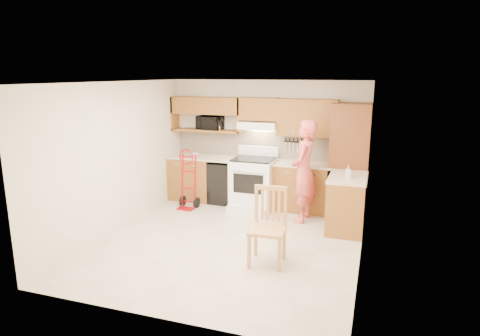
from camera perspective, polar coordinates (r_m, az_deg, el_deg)
The scene contains 28 objects.
floor at distance 6.75m, azimuth -1.36°, elevation -10.14°, with size 4.00×4.50×0.02m, color #C4B399.
ceiling at distance 6.21m, azimuth -1.49°, elevation 11.78°, with size 4.00×4.50×0.02m, color white.
wall_back at distance 8.48m, azimuth 3.77°, elevation 3.51°, with size 4.00×0.02×2.50m, color beige.
wall_front at distance 4.38m, azimuth -11.55°, elevation -5.75°, with size 4.00×0.02×2.50m, color beige.
wall_left at distance 7.28m, azimuth -16.48°, elevation 1.43°, with size 0.02×4.50×2.50m, color beige.
wall_right at distance 6.00m, azimuth 16.94°, elevation -0.97°, with size 0.02×4.50×2.50m, color beige.
backsplash at distance 8.47m, azimuth 3.72°, elevation 3.15°, with size 3.92×0.03×0.55m, color beige.
lower_cab_left at distance 8.88m, azimuth -6.55°, elevation -1.40°, with size 0.90×0.60×0.90m, color brown.
dishwasher at distance 8.60m, azimuth -2.00°, elevation -1.96°, with size 0.60×0.60×0.85m, color black.
lower_cab_right at distance 8.19m, azimuth 8.76°, elevation -2.69°, with size 1.14×0.60×0.90m, color brown.
countertop_left at distance 8.66m, azimuth -4.82°, elevation 1.46°, with size 1.50×0.63×0.04m, color #BFB197.
countertop_right at distance 8.08m, azimuth 8.87°, elevation 0.52°, with size 1.14×0.63×0.04m, color #BFB197.
cab_return_right at distance 7.33m, azimuth 14.41°, elevation -4.82°, with size 0.60×1.00×0.90m, color brown.
countertop_return at distance 7.21m, azimuth 14.61°, elevation -1.25°, with size 0.63×1.00×0.04m, color #BFB197.
pantry_tall at distance 7.96m, azimuth 14.73°, elevation 1.02°, with size 0.70×0.60×2.10m, color brown.
upper_cab_left at distance 8.63m, azimuth -4.60°, elevation 8.54°, with size 1.50×0.33×0.34m, color brown.
upper_shelf_mw at distance 8.69m, azimuth -4.54°, elevation 5.18°, with size 1.50×0.33×0.04m, color brown.
upper_cab_center at distance 8.26m, azimuth 2.71°, elevation 8.09°, with size 0.76×0.33×0.44m, color brown.
upper_cab_right at distance 8.07m, azimuth 9.25°, elevation 6.83°, with size 1.14×0.33×0.70m, color brown.
range_hood at distance 8.23m, azimuth 2.57°, elevation 5.91°, with size 0.76×0.46×0.14m, color white.
knife_strip at distance 8.31m, azimuth 7.34°, elevation 3.17°, with size 0.40×0.05×0.29m, color black, non-canonical shape.
microwave at distance 8.64m, azimuth -4.13°, elevation 6.21°, with size 0.50×0.34×0.28m, color black.
range at distance 8.10m, azimuth 1.73°, elevation -1.62°, with size 0.82×1.07×1.20m, color white, non-canonical shape.
person at distance 7.49m, azimuth 8.73°, elevation -0.45°, with size 0.67×0.44×1.84m, color #D8534C.
hand_truck at distance 8.24m, azimuth -7.28°, elevation -1.91°, with size 0.42×0.39×1.08m, color #A6070E, non-canonical shape.
dining_chair at distance 5.84m, azimuth 3.78°, elevation -8.11°, with size 0.49×0.53×1.08m, color tan, non-canonical shape.
soap_bottle at distance 7.09m, azimuth 14.61°, elevation -0.48°, with size 0.09×0.09×0.20m, color white.
bowl at distance 8.74m, azimuth -6.25°, elevation 1.84°, with size 0.20×0.20×0.05m, color white.
Camera 1 is at (2.11, -5.84, 2.63)m, focal length 31.11 mm.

